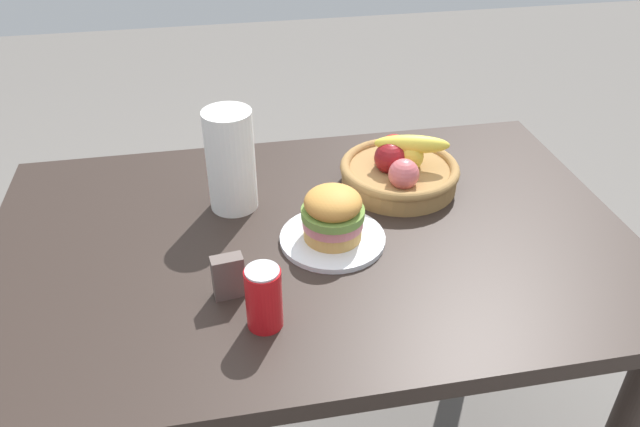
{
  "coord_description": "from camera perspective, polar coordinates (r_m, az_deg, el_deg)",
  "views": [
    {
      "loc": [
        -0.19,
        -1.08,
        1.55
      ],
      "look_at": [
        0.02,
        -0.01,
        0.81
      ],
      "focal_mm": 34.83,
      "sensor_mm": 36.0,
      "label": 1
    }
  ],
  "objects": [
    {
      "name": "paper_towel_roll",
      "position": [
        1.41,
        -8.2,
        4.83
      ],
      "size": [
        0.11,
        0.11,
        0.24
      ],
      "primitive_type": "cylinder",
      "color": "white",
      "rests_on": "dining_table"
    },
    {
      "name": "fruit_basket",
      "position": [
        1.52,
        7.31,
        4.05
      ],
      "size": [
        0.29,
        0.29,
        0.14
      ],
      "color": "#9E7542",
      "rests_on": "dining_table"
    },
    {
      "name": "soda_can",
      "position": [
        1.11,
        -5.18,
        -7.72
      ],
      "size": [
        0.07,
        0.07,
        0.13
      ],
      "color": "red",
      "rests_on": "dining_table"
    },
    {
      "name": "napkin_holder",
      "position": [
        1.19,
        -8.43,
        -5.74
      ],
      "size": [
        0.06,
        0.04,
        0.09
      ],
      "primitive_type": "cube",
      "rotation": [
        0.0,
        0.0,
        0.13
      ],
      "color": "#594C47",
      "rests_on": "dining_table"
    },
    {
      "name": "dining_table",
      "position": [
        1.42,
        -0.69,
        -5.23
      ],
      "size": [
        1.4,
        0.9,
        0.75
      ],
      "color": "#2D231E",
      "rests_on": "ground_plane"
    },
    {
      "name": "plate",
      "position": [
        1.34,
        1.16,
        -2.31
      ],
      "size": [
        0.23,
        0.23,
        0.01
      ],
      "primitive_type": "cylinder",
      "color": "white",
      "rests_on": "dining_table"
    },
    {
      "name": "sandwich",
      "position": [
        1.3,
        1.19,
        -0.02
      ],
      "size": [
        0.13,
        0.13,
        0.12
      ],
      "color": "tan",
      "rests_on": "plate"
    }
  ]
}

